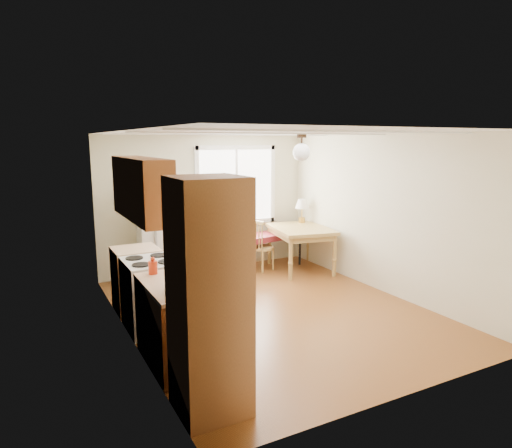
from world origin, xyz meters
TOP-DOWN VIEW (x-y plane):
  - room_shell at (0.00, 0.00)m, footprint 4.60×5.60m
  - kitchen_run at (-1.72, -0.63)m, footprint 0.65×3.40m
  - window_unit at (0.60, 2.47)m, footprint 1.64×0.05m
  - pendant_light at (0.70, 0.40)m, footprint 0.26×0.26m
  - refrigerator at (-1.00, 2.12)m, footprint 0.78×0.78m
  - bench at (1.10, 2.09)m, footprint 1.46×0.74m
  - dining_table at (1.50, 1.60)m, footprint 1.20×1.46m
  - chair at (0.77, 1.87)m, footprint 0.46×0.45m
  - table_lamp at (1.79, 2.01)m, footprint 0.27×0.27m
  - coffee_maker at (-1.72, -1.10)m, footprint 0.22×0.27m
  - kettle at (-1.80, -0.40)m, footprint 0.10×0.10m

SIDE VIEW (x-z plane):
  - chair at x=0.77m, z-range 0.07..1.02m
  - bench at x=1.10m, z-range 0.25..0.90m
  - dining_table at x=1.50m, z-range 0.30..1.11m
  - kitchen_run at x=-1.72m, z-range -0.26..1.94m
  - refrigerator at x=-1.00m, z-range 0.00..1.74m
  - kettle at x=-1.80m, z-range 0.88..1.08m
  - coffee_maker at x=-1.72m, z-range 0.85..1.23m
  - table_lamp at x=1.79m, z-range 0.91..1.38m
  - room_shell at x=0.00m, z-range -0.06..2.56m
  - window_unit at x=0.60m, z-range 0.79..2.31m
  - pendant_light at x=0.70m, z-range 2.04..2.44m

